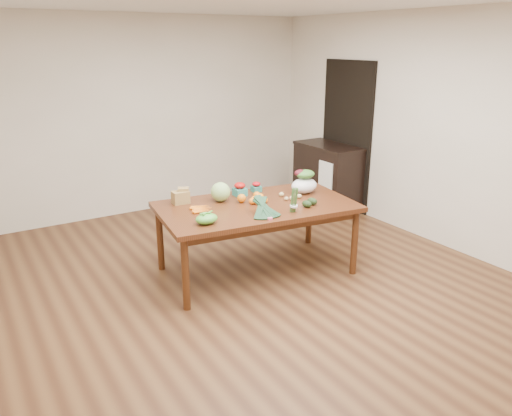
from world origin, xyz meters
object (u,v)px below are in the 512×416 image
paper_bag (181,196)px  kale_bunch (265,208)px  mandarin_cluster (258,199)px  salad_bag (304,183)px  cabinet (327,177)px  cabbage (221,192)px  asparagus_bundle (294,200)px  dining_table (256,238)px

paper_bag → kale_bunch: bearing=-56.9°
mandarin_cluster → salad_bag: (0.63, 0.04, 0.07)m
salad_bag → kale_bunch: bearing=-151.6°
cabinet → cabbage: bearing=-156.4°
cabinet → salad_bag: (-1.35, -1.22, 0.40)m
mandarin_cluster → kale_bunch: (-0.16, -0.38, 0.03)m
paper_bag → salad_bag: 1.36m
cabinet → cabbage: size_ratio=5.04×
cabbage → salad_bag: (0.92, -0.22, 0.02)m
salad_bag → cabbage: bearing=166.2°
mandarin_cluster → asparagus_bundle: asparagus_bundle is taller
kale_bunch → cabbage: bearing=109.6°
cabinet → mandarin_cluster: cabinet is taller
mandarin_cluster → asparagus_bundle: bearing=-71.0°
cabbage → asparagus_bundle: asparagus_bundle is taller
dining_table → kale_bunch: bearing=-101.0°
mandarin_cluster → paper_bag: bearing=148.1°
dining_table → paper_bag: (-0.64, 0.44, 0.45)m
cabinet → kale_bunch: (-2.14, -1.64, 0.36)m
kale_bunch → asparagus_bundle: asparagus_bundle is taller
cabinet → asparagus_bundle: asparagus_bundle is taller
cabinet → salad_bag: bearing=-138.1°
dining_table → cabinet: 2.39m
cabinet → kale_bunch: size_ratio=2.55×
kale_bunch → salad_bag: (0.78, 0.42, 0.04)m
salad_bag → mandarin_cluster: bearing=-176.0°
mandarin_cluster → cabinet: bearing=32.5°
cabbage → mandarin_cluster: (0.29, -0.27, -0.05)m
dining_table → cabbage: size_ratio=9.78×
dining_table → salad_bag: salad_bag is taller
mandarin_cluster → kale_bunch: bearing=-112.4°
mandarin_cluster → asparagus_bundle: 0.45m
cabbage → asparagus_bundle: bearing=-57.7°
kale_bunch → asparagus_bundle: size_ratio=1.60×
cabinet → kale_bunch: 2.72m
mandarin_cluster → asparagus_bundle: (0.15, -0.42, 0.07)m
cabinet → kale_bunch: bearing=-142.5°
dining_table → salad_bag: (0.66, 0.07, 0.49)m
cabinet → mandarin_cluster: bearing=-147.5°
paper_bag → kale_bunch: (0.52, -0.80, 0.00)m
cabinet → paper_bag: (-2.66, -0.84, 0.36)m
paper_bag → asparagus_bundle: bearing=-45.7°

